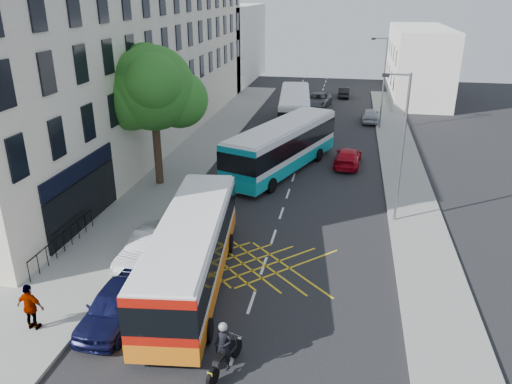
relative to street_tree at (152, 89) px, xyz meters
The scene contains 21 objects.
ground 18.33m from the street_tree, 60.38° to the right, with size 120.00×120.00×0.00m, color black.
pavement_left 6.22m from the street_tree, 73.47° to the left, with size 5.00×70.00×0.15m, color gray.
pavement_right 17.17m from the street_tree, ahead, with size 3.00×70.00×0.15m, color gray.
terrace_main 11.00m from the street_tree, 119.95° to the left, with size 8.30×45.00×13.50m.
terrace_far 40.43m from the street_tree, 97.81° to the left, with size 8.00×20.00×10.00m, color silver.
building_right 38.43m from the street_tree, 59.43° to the left, with size 6.00×18.00×8.00m, color silver.
street_tree is the anchor object (origin of this frame).
lamp_near 15.10m from the street_tree, 11.40° to the right, with size 1.45×0.15×8.00m.
lamp_far 22.57m from the street_tree, 49.19° to the left, with size 1.45×0.15×8.00m.
railings 11.22m from the street_tree, 97.02° to the right, with size 0.08×5.60×1.14m, color black, non-canonical shape.
bus_near 13.33m from the street_tree, 62.66° to the right, with size 3.85×11.31×3.12m.
bus_mid 9.76m from the street_tree, 29.46° to the left, with size 6.73×12.22×3.38m.
bus_far 18.46m from the street_tree, 66.95° to the left, with size 3.82×11.72×3.24m.
motorbike 18.85m from the street_tree, 62.36° to the right, with size 0.85×2.15×1.96m.
parked_car_blue 15.63m from the street_tree, 75.70° to the right, with size 1.77×4.40×1.50m, color #0C0E33.
parked_car_silver 11.47m from the street_tree, 71.48° to the right, with size 1.59×4.56×1.50m, color #B7BBC0.
red_hatchback 14.75m from the street_tree, 27.44° to the left, with size 1.81×4.44×1.29m, color #B20717.
distant_car_grey 27.36m from the street_tree, 71.45° to the left, with size 2.47×5.36×1.49m, color #46484F.
distant_car_silver 24.85m from the street_tree, 54.65° to the left, with size 1.61×4.00×1.36m, color #AFB1B7.
distant_car_dark 33.90m from the street_tree, 70.36° to the left, with size 1.28×3.67×1.21m, color black.
pedestrian_far 16.19m from the street_tree, 86.80° to the right, with size 1.10×0.46×1.89m, color gray.
Camera 1 is at (3.38, -13.97, 11.97)m, focal length 35.00 mm.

